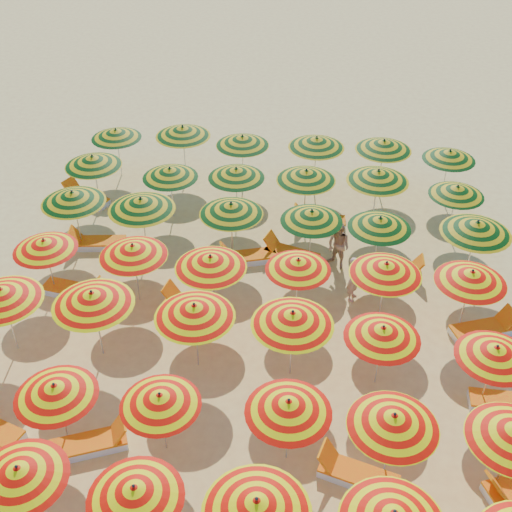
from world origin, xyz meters
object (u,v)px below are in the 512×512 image
(umbrella_40, at_px, (384,145))
(lounger_16, at_px, (318,221))
(umbrella_28, at_px, (380,223))
(umbrella_38, at_px, (242,141))
(umbrella_23, at_px, (471,277))
(lounger_11, at_px, (97,243))
(umbrella_21, at_px, (298,264))
(umbrella_33, at_px, (306,175))
(umbrella_17, at_px, (496,352))
(lounger_5, at_px, (356,475))
(umbrella_3, at_px, (257,506))
(umbrella_26, at_px, (231,209))
(lounger_4, at_px, (91,444))
(lounger_7, at_px, (508,403))
(umbrella_34, at_px, (378,176))
(umbrella_13, at_px, (92,298))
(beachgoer_a, at_px, (354,279))
(umbrella_8, at_px, (160,400))
(umbrella_10, at_px, (394,421))
(umbrella_18, at_px, (44,245))
(umbrella_25, at_px, (141,204))
(lounger_9, at_px, (193,305))
(umbrella_9, at_px, (288,406))
(umbrella_32, at_px, (236,173))
(umbrella_36, at_px, (116,134))
(umbrella_20, at_px, (211,262))
(lounger_8, at_px, (73,290))
(lounger_14, at_px, (394,271))
(umbrella_16, at_px, (383,333))
(umbrella_22, at_px, (386,269))
(umbrella_12, at_px, (2,295))
(umbrella_14, at_px, (194,311))
(umbrella_19, at_px, (133,250))
(umbrella_24, at_px, (73,197))
(lounger_15, at_px, (86,198))
(umbrella_7, at_px, (55,390))
(umbrella_37, at_px, (183,131))
(beachgoer_b, at_px, (338,246))
(umbrella_30, at_px, (93,161))
(umbrella_29, at_px, (477,227))
(umbrella_1, at_px, (19,473))
(umbrella_31, at_px, (170,173))
(lounger_10, at_px, (483,329))
(lounger_13, at_px, (290,254))
(umbrella_35, at_px, (457,191))
(lounger_12, at_px, (247,257))

(umbrella_40, height_order, lounger_16, umbrella_40)
(umbrella_28, height_order, umbrella_38, umbrella_38)
(umbrella_23, relative_size, lounger_11, 1.18)
(umbrella_21, distance_m, umbrella_33, 4.57)
(umbrella_17, bearing_deg, lounger_5, -139.61)
(umbrella_3, xyz_separation_m, umbrella_26, (-2.00, 9.61, -0.06))
(lounger_4, relative_size, lounger_7, 1.04)
(umbrella_34, bearing_deg, umbrella_13, -135.29)
(umbrella_13, bearing_deg, beachgoer_a, 25.53)
(umbrella_8, relative_size, umbrella_21, 1.14)
(umbrella_10, xyz_separation_m, umbrella_18, (-9.42, 5.01, -0.10))
(umbrella_25, height_order, lounger_7, umbrella_25)
(lounger_9, bearing_deg, umbrella_9, 134.11)
(umbrella_32, relative_size, umbrella_36, 0.87)
(umbrella_20, distance_m, lounger_11, 5.30)
(beachgoer_a, bearing_deg, lounger_8, 113.14)
(lounger_4, distance_m, lounger_14, 10.10)
(umbrella_16, bearing_deg, umbrella_22, 86.63)
(umbrella_12, distance_m, umbrella_14, 4.87)
(lounger_9, bearing_deg, umbrella_21, -164.07)
(umbrella_19, distance_m, umbrella_24, 3.45)
(lounger_15, bearing_deg, lounger_4, 133.69)
(umbrella_9, bearing_deg, umbrella_7, -177.98)
(umbrella_18, distance_m, umbrella_37, 7.50)
(umbrella_20, height_order, lounger_5, umbrella_20)
(lounger_7, bearing_deg, umbrella_14, 177.93)
(umbrella_16, xyz_separation_m, beachgoer_b, (-1.09, 4.66, -0.94))
(lounger_9, bearing_deg, umbrella_32, -85.85)
(lounger_8, relative_size, lounger_15, 0.99)
(umbrella_22, bearing_deg, umbrella_19, -179.81)
(umbrella_30, distance_m, umbrella_40, 10.02)
(umbrella_29, bearing_deg, beachgoer_a, -158.59)
(umbrella_1, bearing_deg, umbrella_31, 89.22)
(beachgoer_b, bearing_deg, umbrella_12, -113.43)
(lounger_16, bearing_deg, umbrella_21, 81.84)
(umbrella_26, xyz_separation_m, lounger_10, (7.30, -2.56, -1.66))
(umbrella_30, distance_m, umbrella_31, 2.75)
(umbrella_19, bearing_deg, umbrella_13, -99.20)
(lounger_7, relative_size, lounger_13, 0.95)
(umbrella_25, distance_m, umbrella_32, 3.53)
(umbrella_9, height_order, umbrella_35, umbrella_9)
(lounger_12, bearing_deg, lounger_13, 176.87)
(umbrella_9, bearing_deg, lounger_16, 88.54)
(umbrella_35, bearing_deg, umbrella_9, -115.75)
(lounger_8, bearing_deg, umbrella_3, -39.68)
(umbrella_18, relative_size, lounger_16, 1.35)
(umbrella_3, distance_m, lounger_11, 11.66)
(umbrella_10, relative_size, lounger_16, 1.39)
(umbrella_37, distance_m, lounger_14, 9.25)
(umbrella_10, xyz_separation_m, lounger_15, (-10.19, 9.92, -1.63))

